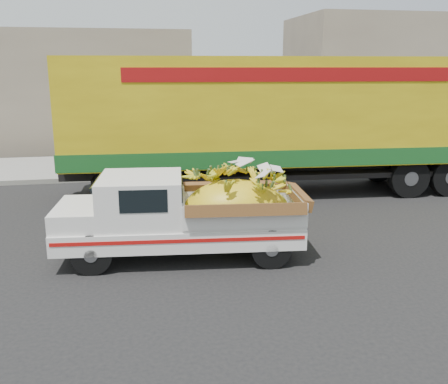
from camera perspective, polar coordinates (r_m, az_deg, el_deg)
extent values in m
plane|color=black|center=(9.53, -0.22, -7.70)|extent=(100.00, 100.00, 0.00)
cube|color=gray|center=(16.42, -4.79, 1.91)|extent=(60.00, 0.25, 0.15)
cube|color=gray|center=(18.47, -5.47, 3.25)|extent=(60.00, 4.00, 0.14)
cube|color=gray|center=(29.44, 21.90, 12.12)|extent=(14.00, 6.00, 6.00)
cylinder|color=black|center=(9.08, -14.90, -6.87)|extent=(0.75, 0.28, 0.73)
cylinder|color=black|center=(10.39, -13.64, -4.10)|extent=(0.75, 0.28, 0.73)
cylinder|color=black|center=(9.09, 5.40, -6.42)|extent=(0.75, 0.28, 0.73)
cylinder|color=black|center=(10.39, 4.00, -3.71)|extent=(0.75, 0.28, 0.73)
cube|color=silver|center=(9.55, -5.09, -4.31)|extent=(4.67, 2.06, 0.38)
cube|color=#A50F0C|center=(8.75, -5.08, -5.63)|extent=(4.42, 0.43, 0.07)
cube|color=silver|center=(9.84, -18.20, -5.04)|extent=(0.25, 1.61, 0.13)
cube|color=silver|center=(9.63, -16.26, -2.43)|extent=(0.96, 1.61, 0.35)
cube|color=silver|center=(9.40, -9.44, -0.79)|extent=(1.64, 1.71, 0.87)
cube|color=black|center=(8.59, -9.21, -1.08)|extent=(0.82, 0.09, 0.40)
cube|color=silver|center=(9.49, 1.85, -1.64)|extent=(2.36, 1.84, 0.49)
ellipsoid|color=#F1AF15|center=(9.50, 1.27, -2.24)|extent=(2.12, 1.49, 1.23)
cylinder|color=black|center=(17.04, 20.86, 3.10)|extent=(1.12, 0.38, 1.10)
cylinder|color=black|center=(14.75, 20.35, 1.54)|extent=(1.12, 0.38, 1.10)
cylinder|color=black|center=(16.51, 17.18, 3.07)|extent=(1.12, 0.38, 1.10)
cylinder|color=black|center=(13.12, -12.33, 0.62)|extent=(1.12, 0.38, 1.10)
cylinder|color=black|center=(15.07, -11.74, 2.39)|extent=(1.12, 0.38, 1.10)
cube|color=black|center=(14.39, 6.11, 3.00)|extent=(12.04, 1.65, 0.36)
cube|color=gold|center=(14.17, 6.28, 9.35)|extent=(11.88, 3.14, 2.84)
cube|color=#17511D|center=(14.32, 6.15, 4.68)|extent=(11.94, 3.16, 0.45)
cube|color=maroon|center=(12.90, 7.74, 13.16)|extent=(8.39, 0.48, 0.35)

